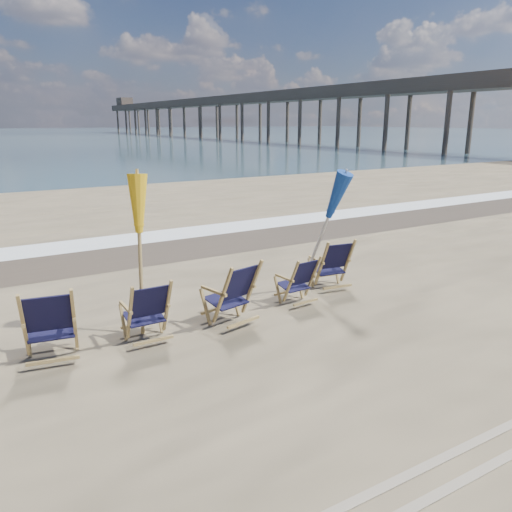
# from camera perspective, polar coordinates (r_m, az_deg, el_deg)

# --- Properties ---
(surf_foam) EXTENTS (200.00, 1.40, 0.01)m
(surf_foam) POSITION_cam_1_polar(r_m,az_deg,el_deg) (14.08, -12.74, 2.07)
(surf_foam) COLOR silver
(surf_foam) RESTS_ON ground
(wet_sand_strip) EXTENTS (200.00, 2.60, 0.00)m
(wet_sand_strip) POSITION_cam_1_polar(r_m,az_deg,el_deg) (12.70, -10.62, 0.77)
(wet_sand_strip) COLOR #42362A
(wet_sand_strip) RESTS_ON ground
(beach_chair_0) EXTENTS (0.82, 0.89, 1.09)m
(beach_chair_0) POSITION_cam_1_polar(r_m,az_deg,el_deg) (7.03, -20.03, -7.17)
(beach_chair_0) COLOR black
(beach_chair_0) RESTS_ON ground
(beach_chair_1) EXTENTS (0.63, 0.71, 0.98)m
(beach_chair_1) POSITION_cam_1_polar(r_m,az_deg,el_deg) (7.34, -10.07, -5.95)
(beach_chair_1) COLOR black
(beach_chair_1) RESTS_ON ground
(beach_chair_2) EXTENTS (0.84, 0.91, 1.07)m
(beach_chair_2) POSITION_cam_1_polar(r_m,az_deg,el_deg) (7.88, -0.46, -3.86)
(beach_chair_2) COLOR black
(beach_chair_2) RESTS_ON ground
(beach_chair_3) EXTENTS (0.62, 0.69, 0.89)m
(beach_chair_3) POSITION_cam_1_polar(r_m,az_deg,el_deg) (8.78, 6.52, -2.56)
(beach_chair_3) COLOR black
(beach_chair_3) RESTS_ON ground
(beach_chair_4) EXTENTS (0.75, 0.82, 1.01)m
(beach_chair_4) POSITION_cam_1_polar(r_m,az_deg,el_deg) (9.61, 10.46, -0.78)
(beach_chair_4) COLOR black
(beach_chair_4) RESTS_ON ground
(umbrella_yellow) EXTENTS (0.30, 0.30, 2.36)m
(umbrella_yellow) POSITION_cam_1_polar(r_m,az_deg,el_deg) (7.39, -13.42, 4.80)
(umbrella_yellow) COLOR #A38449
(umbrella_yellow) RESTS_ON ground
(umbrella_blue) EXTENTS (0.30, 0.30, 2.41)m
(umbrella_blue) POSITION_cam_1_polar(r_m,az_deg,el_deg) (8.95, 7.50, 7.08)
(umbrella_blue) COLOR #A5A5AD
(umbrella_blue) RESTS_ON ground
(fishing_pier) EXTENTS (4.40, 140.00, 9.30)m
(fishing_pier) POSITION_cam_1_polar(r_m,az_deg,el_deg) (89.37, -2.56, 16.16)
(fishing_pier) COLOR #4C4037
(fishing_pier) RESTS_ON ground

